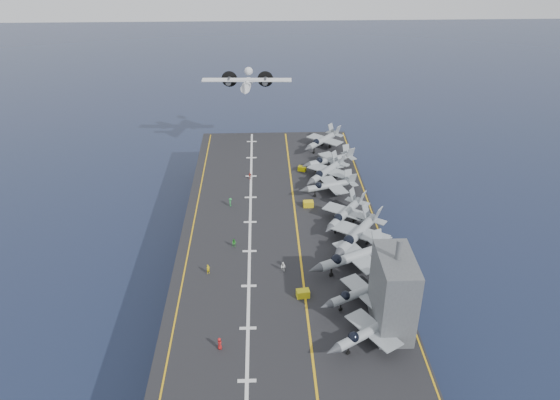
{
  "coord_description": "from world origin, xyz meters",
  "views": [
    {
      "loc": [
        -3.54,
        -91.1,
        66.19
      ],
      "look_at": [
        0.0,
        4.0,
        13.0
      ],
      "focal_mm": 35.0,
      "sensor_mm": 36.0,
      "label": 1
    }
  ],
  "objects_px": {
    "island_superstructure": "(394,285)",
    "transport_plane": "(247,85)",
    "fighter_jet_0": "(370,331)",
    "tow_cart_a": "(303,293)"
  },
  "relations": [
    {
      "from": "fighter_jet_0",
      "to": "tow_cart_a",
      "type": "height_order",
      "value": "fighter_jet_0"
    },
    {
      "from": "transport_plane",
      "to": "tow_cart_a",
      "type": "bearing_deg",
      "value": -82.68
    },
    {
      "from": "fighter_jet_0",
      "to": "transport_plane",
      "type": "bearing_deg",
      "value": 101.94
    },
    {
      "from": "island_superstructure",
      "to": "tow_cart_a",
      "type": "xyz_separation_m",
      "value": [
        -12.36,
        6.99,
        -6.88
      ]
    },
    {
      "from": "island_superstructure",
      "to": "transport_plane",
      "type": "relative_size",
      "value": 0.61
    },
    {
      "from": "fighter_jet_0",
      "to": "transport_plane",
      "type": "xyz_separation_m",
      "value": [
        -18.34,
        86.75,
        8.68
      ]
    },
    {
      "from": "transport_plane",
      "to": "fighter_jet_0",
      "type": "bearing_deg",
      "value": -78.06
    },
    {
      "from": "fighter_jet_0",
      "to": "transport_plane",
      "type": "relative_size",
      "value": 0.66
    },
    {
      "from": "island_superstructure",
      "to": "tow_cart_a",
      "type": "relative_size",
      "value": 6.77
    },
    {
      "from": "fighter_jet_0",
      "to": "tow_cart_a",
      "type": "distance_m",
      "value": 13.8
    }
  ]
}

